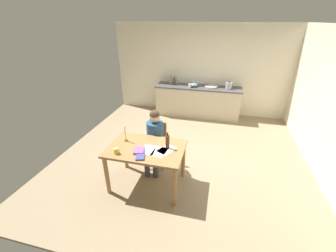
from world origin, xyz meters
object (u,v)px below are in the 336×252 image
coffee_mug (116,151)px  bottle_wine_red (177,81)px  person_seated (154,137)px  teacup_on_counter (190,86)px  candlestick (126,137)px  mixing_bowl (194,85)px  stovetop_kettle (229,85)px  wine_bottle_on_table (168,142)px  wine_glass_by_kettle (197,81)px  chair_at_table (156,142)px  wine_glass_near_sink (201,82)px  bottle_vinegar (174,81)px  bottle_oil (171,80)px  book_magazine (139,151)px  book_cookery (140,155)px  dining_table (146,153)px  sink_unit (211,87)px  wine_glass_back_left (194,81)px

coffee_mug → bottle_wine_red: size_ratio=0.45×
person_seated → teacup_on_counter: person_seated is taller
person_seated → candlestick: person_seated is taller
mixing_bowl → stovetop_kettle: (0.98, 0.04, 0.05)m
wine_bottle_on_table → wine_glass_by_kettle: size_ratio=1.86×
chair_at_table → candlestick: 0.76m
teacup_on_counter → mixing_bowl: bearing=46.6°
person_seated → wine_glass_near_sink: (0.52, 2.97, 0.33)m
wine_glass_near_sink → bottle_vinegar: bearing=-171.0°
coffee_mug → bottle_oil: (-0.01, 3.70, 0.22)m
book_magazine → teacup_on_counter: teacup_on_counter is taller
mixing_bowl → wine_glass_near_sink: 0.26m
book_magazine → bottle_vinegar: size_ratio=0.76×
chair_at_table → book_cookery: chair_at_table is taller
person_seated → bottle_vinegar: size_ratio=4.57×
candlestick → dining_table: bearing=-16.7°
stovetop_kettle → wine_bottle_on_table: bearing=-106.5°
wine_bottle_on_table → stovetop_kettle: size_ratio=1.30×
wine_bottle_on_table → wine_glass_by_kettle: 3.41m
sink_unit → stovetop_kettle: size_ratio=1.64×
candlestick → book_magazine: 0.43m
candlestick → bottle_vinegar: (0.14, 3.24, 0.16)m
stovetop_kettle → teacup_on_counter: 1.10m
stovetop_kettle → teacup_on_counter: stovetop_kettle is taller
wine_glass_back_left → candlestick: bearing=-101.8°
candlestick → wine_glass_near_sink: candlestick is taller
bottle_vinegar → stovetop_kettle: bearing=-1.0°
chair_at_table → teacup_on_counter: 2.58m
person_seated → mixing_bowl: 2.82m
book_cookery → teacup_on_counter: teacup_on_counter is taller
bottle_vinegar → teacup_on_counter: size_ratio=2.14×
book_magazine → bottle_oil: bottle_oil is taller
person_seated → book_cookery: bearing=-88.7°
candlestick → book_magazine: size_ratio=1.47×
candlestick → person_seated: bearing=45.3°
dining_table → stovetop_kettle: (1.31, 3.34, 0.35)m
wine_bottle_on_table → wine_glass_by_kettle: (0.06, 3.41, 0.12)m
book_magazine → bottle_wine_red: 3.57m
person_seated → bottle_wine_red: size_ratio=4.85×
teacup_on_counter → coffee_mug: bearing=-100.1°
chair_at_table → candlestick: (-0.38, -0.54, 0.36)m
person_seated → dining_table: bearing=-87.8°
coffee_mug → candlestick: size_ratio=0.38×
sink_unit → bottle_wine_red: bottle_wine_red is taller
sink_unit → dining_table: bearing=-103.8°
bottle_vinegar → person_seated: bearing=-84.9°
book_cookery → dining_table: bearing=72.7°
bottle_oil → bottle_vinegar: (0.13, -0.06, -0.02)m
wine_glass_by_kettle → person_seated: bearing=-98.1°
person_seated → bottle_vinegar: person_seated is taller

